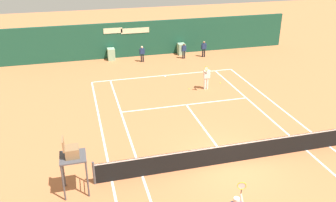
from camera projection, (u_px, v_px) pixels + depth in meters
The scene contains 11 objects.
ground_plane at pixel (224, 156), 16.81m from camera, with size 80.00×80.00×0.01m.
tennis_net at pixel (230, 153), 16.09m from camera, with size 12.10×0.10×1.07m.
sponsor_back_wall at pixel (149, 39), 30.64m from camera, with size 25.00×1.02×2.95m.
umpire_chair at pixel (72, 156), 13.78m from camera, with size 1.00×1.00×2.46m.
player_on_baseline at pixel (206, 76), 23.79m from camera, with size 0.65×0.66×1.82m.
ball_kid_centre_post at pixel (184, 50), 30.02m from camera, with size 0.43×0.18×1.29m.
ball_kid_left_post at pixel (142, 53), 29.17m from camera, with size 0.45×0.19×1.34m.
ball_kid_right_post at pixel (204, 48), 30.41m from camera, with size 0.46×0.22×1.38m.
tennis_ball_mid_court at pixel (201, 127), 19.30m from camera, with size 0.07×0.07×0.07m, color #CCE033.
tennis_ball_by_sideline at pixel (189, 89), 24.18m from camera, with size 0.07×0.07×0.07m, color #CCE033.
tennis_ball_near_service_line at pixel (220, 83), 25.15m from camera, with size 0.07×0.07×0.07m, color #CCE033.
Camera 1 is at (-6.21, -12.51, 9.29)m, focal length 38.51 mm.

